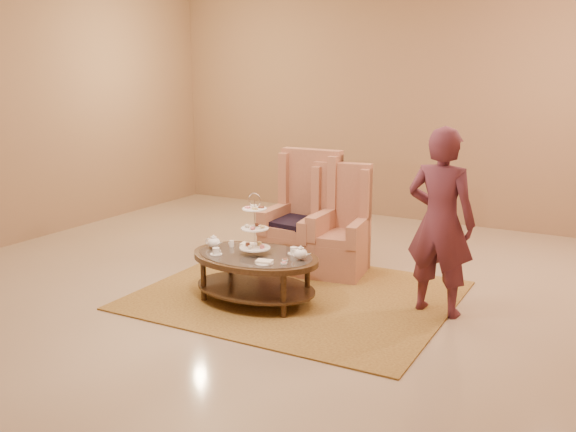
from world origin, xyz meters
The scene contains 8 objects.
ground centered at (0.00, 0.00, 0.00)m, with size 8.00×8.00×0.00m, color tan.
ceiling centered at (0.00, 0.00, 0.00)m, with size 8.00×8.00×0.02m, color white.
wall_back centered at (0.00, 4.00, 1.75)m, with size 8.00×0.04×3.50m, color #977352.
rug centered at (0.18, 0.15, 0.01)m, with size 3.05×2.55×0.02m.
tea_table centered at (-0.09, -0.20, 0.40)m, with size 1.32×0.91×1.10m.
armchair_left centered at (-0.22, 1.06, 0.46)m, with size 0.75×0.78×1.35m.
armchair_right centered at (0.21, 1.05, 0.41)m, with size 0.75×0.77×1.23m.
person centered at (1.55, 0.39, 0.88)m, with size 0.67×0.46×1.76m.
Camera 1 is at (3.11, -5.28, 2.26)m, focal length 40.00 mm.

